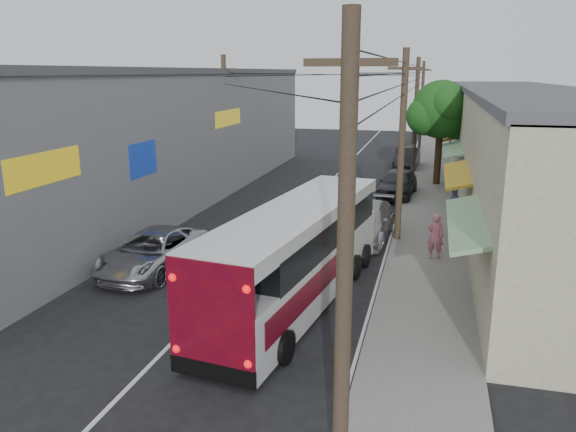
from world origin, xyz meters
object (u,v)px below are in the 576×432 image
coach_bus (299,253)px  jeepney (153,251)px  pedestrian_near (435,236)px  pedestrian_far (454,203)px  parked_car_mid (398,183)px  parked_suv (365,222)px  parked_car_far (407,158)px

coach_bus → jeepney: 6.05m
pedestrian_near → pedestrian_far: (0.84, 6.52, -0.13)m
jeepney → pedestrian_near: 10.60m
jeepney → pedestrian_far: (10.78, 10.21, 0.14)m
parked_car_mid → pedestrian_far: bearing=-52.7°
coach_bus → pedestrian_far: coach_bus is taller
parked_car_mid → pedestrian_near: 11.45m
coach_bus → parked_suv: size_ratio=2.07×
pedestrian_near → coach_bus: bearing=50.1°
pedestrian_near → jeepney: bearing=19.3°
coach_bus → pedestrian_near: bearing=59.0°
pedestrian_far → coach_bus: bearing=86.0°
parked_suv → pedestrian_far: 5.69m
parked_suv → jeepney: bearing=-136.3°
jeepney → parked_car_mid: bearing=65.4°
parked_car_mid → parked_suv: bearing=-90.3°
pedestrian_far → pedestrian_near: bearing=101.8°
parked_car_mid → parked_car_far: (0.00, 10.39, -0.04)m
parked_car_far → pedestrian_far: pedestrian_far is taller
parked_car_mid → coach_bus: bearing=-92.0°
coach_bus → parked_car_far: 26.85m
jeepney → parked_suv: parked_suv is taller
parked_suv → pedestrian_far: (3.80, 4.23, 0.10)m
parked_car_far → jeepney: bearing=-104.1°
parked_car_mid → pedestrian_near: size_ratio=2.69×
parked_car_mid → pedestrian_far: 5.59m
parked_car_far → parked_suv: bearing=-89.4°
parked_suv → parked_car_far: (0.80, 19.34, -0.00)m
parked_suv → parked_car_mid: (0.80, 8.95, 0.03)m
parked_car_mid → pedestrian_near: pedestrian_near is taller
jeepney → parked_car_mid: size_ratio=1.11×
jeepney → parked_car_mid: 16.83m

